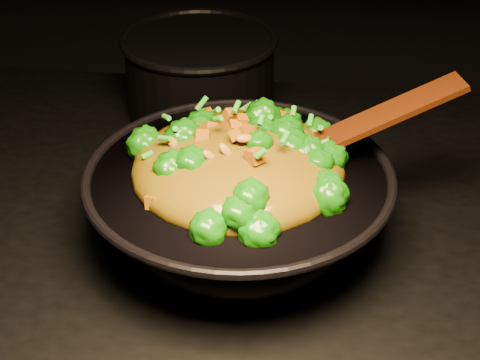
# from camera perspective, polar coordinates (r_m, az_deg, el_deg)

# --- Properties ---
(wok) EXTENTS (0.48, 0.48, 0.10)m
(wok) POSITION_cam_1_polar(r_m,az_deg,el_deg) (0.92, -0.08, -2.24)
(wok) COLOR black
(wok) RESTS_ON stovetop
(stir_fry) EXTENTS (0.32, 0.32, 0.09)m
(stir_fry) POSITION_cam_1_polar(r_m,az_deg,el_deg) (0.87, -0.15, 3.14)
(stir_fry) COLOR #156707
(stir_fry) RESTS_ON wok
(spatula) EXTENTS (0.26, 0.12, 0.11)m
(spatula) POSITION_cam_1_polar(r_m,az_deg,el_deg) (0.90, 8.94, 4.01)
(spatula) COLOR #3E1505
(spatula) RESTS_ON wok
(back_pot) EXTENTS (0.26, 0.26, 0.14)m
(back_pot) POSITION_cam_1_polar(r_m,az_deg,el_deg) (1.21, -3.11, 8.13)
(back_pot) COLOR black
(back_pot) RESTS_ON stovetop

